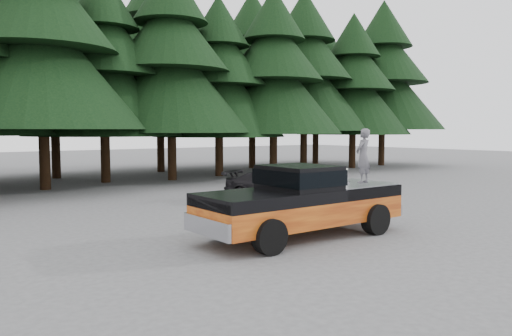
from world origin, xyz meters
TOP-DOWN VIEW (x-y plane):
  - ground at (0.00, 0.00)m, footprint 120.00×120.00m
  - pickup_truck at (1.65, -0.74)m, footprint 6.00×2.04m
  - truck_cab at (1.55, -0.74)m, footprint 1.66×1.90m
  - air_compressor at (2.94, -0.70)m, footprint 0.75×0.68m
  - man_on_bed at (3.83, -0.94)m, footprint 0.65×0.51m
  - parked_car at (5.32, 4.88)m, footprint 3.44×4.46m
  - treeline at (0.42, 17.20)m, footprint 60.15×16.05m

SIDE VIEW (x-z plane):
  - ground at x=0.00m, z-range 0.00..0.00m
  - parked_car at x=5.32m, z-range 0.00..1.21m
  - pickup_truck at x=1.65m, z-range 0.00..1.33m
  - air_compressor at x=2.94m, z-range 1.33..1.75m
  - truck_cab at x=1.55m, z-range 1.33..1.92m
  - man_on_bed at x=3.83m, z-range 1.33..2.89m
  - treeline at x=0.42m, z-range -1.03..16.47m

